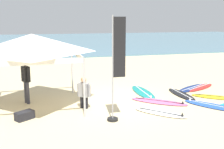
{
  "coord_description": "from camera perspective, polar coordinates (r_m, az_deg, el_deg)",
  "views": [
    {
      "loc": [
        -2.94,
        -10.23,
        3.3
      ],
      "look_at": [
        -0.02,
        0.54,
        1.0
      ],
      "focal_mm": 43.8,
      "sensor_mm": 36.0,
      "label": 1
    }
  ],
  "objects": [
    {
      "name": "surfboard_white",
      "position": [
        9.85,
        10.13,
        -7.87
      ],
      "size": [
        1.68,
        1.75,
        0.19
      ],
      "color": "white",
      "rests_on": "ground"
    },
    {
      "name": "ground_plane",
      "position": [
        11.14,
        0.81,
        -5.58
      ],
      "size": [
        80.0,
        80.0,
        0.0
      ],
      "primitive_type": "plane",
      "color": "beige"
    },
    {
      "name": "surfboard_yellow",
      "position": [
        12.39,
        20.96,
        -4.42
      ],
      "size": [
        1.93,
        1.66,
        0.19
      ],
      "color": "yellow",
      "rests_on": "ground"
    },
    {
      "name": "banner_flag",
      "position": [
        8.7,
        0.86,
        0.22
      ],
      "size": [
        0.6,
        0.36,
        3.4
      ],
      "color": "#99999E",
      "rests_on": "ground"
    },
    {
      "name": "person_black",
      "position": [
        11.14,
        -17.52,
        -0.87
      ],
      "size": [
        0.35,
        0.51,
        1.71
      ],
      "color": "#383842",
      "rests_on": "ground"
    },
    {
      "name": "surfboard_red",
      "position": [
        13.83,
        17.78,
        -2.57
      ],
      "size": [
        2.19,
        1.52,
        0.19
      ],
      "color": "red",
      "rests_on": "ground"
    },
    {
      "name": "surfboard_black",
      "position": [
        12.4,
        14.24,
        -3.98
      ],
      "size": [
        0.57,
        2.07,
        0.19
      ],
      "color": "black",
      "rests_on": "ground"
    },
    {
      "name": "sea",
      "position": [
        41.1,
        -11.13,
        6.89
      ],
      "size": [
        80.0,
        36.0,
        0.1
      ],
      "primitive_type": "cube",
      "color": "#568499",
      "rests_on": "ground"
    },
    {
      "name": "surfboard_pink",
      "position": [
        11.13,
        9.8,
        -5.57
      ],
      "size": [
        2.17,
        1.93,
        0.19
      ],
      "color": "pink",
      "rests_on": "ground"
    },
    {
      "name": "gear_bag_near_tent",
      "position": [
        9.6,
        -17.79,
        -8.14
      ],
      "size": [
        0.68,
        0.6,
        0.28
      ],
      "primitive_type": "cube",
      "rotation": [
        0.0,
        0.0,
        0.6
      ],
      "color": "#232328",
      "rests_on": "ground"
    },
    {
      "name": "surfboard_navy",
      "position": [
        13.68,
        16.64,
        -2.65
      ],
      "size": [
        2.37,
        1.68,
        0.19
      ],
      "color": "navy",
      "rests_on": "ground"
    },
    {
      "name": "canopy_tent",
      "position": [
        10.41,
        -16.37,
        6.17
      ],
      "size": [
        3.37,
        3.37,
        2.75
      ],
      "color": "#B7B7BC",
      "rests_on": "ground"
    },
    {
      "name": "surfboard_teal",
      "position": [
        12.41,
        6.48,
        -3.67
      ],
      "size": [
        0.73,
        2.45,
        0.19
      ],
      "color": "#19847F",
      "rests_on": "ground"
    },
    {
      "name": "surfboard_blue",
      "position": [
        11.13,
        20.24,
        -6.13
      ],
      "size": [
        1.79,
        2.18,
        0.19
      ],
      "color": "blue",
      "rests_on": "ground"
    },
    {
      "name": "person_grey",
      "position": [
        10.16,
        -5.89,
        -3.49
      ],
      "size": [
        0.45,
        0.4,
        1.2
      ],
      "color": "black",
      "rests_on": "ground"
    }
  ]
}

